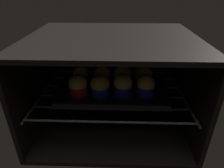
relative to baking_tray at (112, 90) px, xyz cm
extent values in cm
cube|color=black|center=(0.00, 1.06, -15.44)|extent=(59.00, 47.00, 1.50)
cube|color=black|center=(0.00, 1.06, 20.06)|extent=(59.00, 47.00, 1.50)
cube|color=black|center=(0.00, 23.81, 2.31)|extent=(59.00, 1.50, 34.00)
cube|color=black|center=(-28.75, 1.06, 2.31)|extent=(1.50, 47.00, 34.00)
cube|color=black|center=(28.75, 1.06, 2.31)|extent=(1.50, 47.00, 34.00)
cylinder|color=#4C494C|center=(0.00, -17.94, -1.09)|extent=(54.00, 0.80, 0.80)
cylinder|color=#4C494C|center=(0.00, -10.34, -1.09)|extent=(54.00, 0.80, 0.80)
cylinder|color=#4C494C|center=(0.00, -2.74, -1.09)|extent=(54.00, 0.80, 0.80)
cylinder|color=#4C494C|center=(0.00, 4.86, -1.09)|extent=(54.00, 0.80, 0.80)
cylinder|color=#4C494C|center=(0.00, 12.46, -1.09)|extent=(54.00, 0.80, 0.80)
cylinder|color=#4C494C|center=(0.00, 20.06, -1.09)|extent=(54.00, 0.80, 0.80)
cylinder|color=#4C494C|center=(-27.00, 1.06, -1.09)|extent=(0.80, 42.00, 0.80)
cylinder|color=#4C494C|center=(27.00, 1.06, -1.09)|extent=(0.80, 42.00, 0.80)
cube|color=black|center=(0.00, 0.00, -0.09)|extent=(41.34, 24.65, 1.20)
cube|color=black|center=(0.00, -11.92, 1.01)|extent=(41.34, 0.80, 1.00)
cube|color=black|center=(0.00, 11.92, 1.01)|extent=(41.34, 0.80, 1.00)
cube|color=black|center=(-20.27, 0.00, 1.01)|extent=(0.80, 24.65, 1.00)
cube|color=black|center=(20.27, 0.00, 1.01)|extent=(0.80, 24.65, 1.00)
cylinder|color=red|center=(-12.16, -4.22, 2.39)|extent=(6.63, 6.63, 3.75)
sphere|color=#DBBC60|center=(-12.16, -4.22, 4.86)|extent=(6.75, 6.75, 6.75)
sphere|color=#28702D|center=(-12.17, -3.52, 7.50)|extent=(1.75, 1.75, 1.75)
cylinder|color=#1928B7|center=(-4.19, -4.24, 2.39)|extent=(6.63, 6.63, 3.75)
sphere|color=gold|center=(-4.19, -4.24, 4.99)|extent=(6.95, 6.95, 6.95)
sphere|color=#19511E|center=(-4.83, -4.78, 7.54)|extent=(2.12, 2.12, 2.12)
cylinder|color=#1928B7|center=(4.04, -3.81, 2.39)|extent=(6.63, 6.63, 3.75)
sphere|color=gold|center=(4.04, -3.81, 5.32)|extent=(6.71, 6.71, 6.71)
cylinder|color=#1928B7|center=(12.28, -3.80, 2.39)|extent=(6.63, 6.63, 3.75)
sphere|color=#DBBC60|center=(12.28, -3.80, 5.19)|extent=(6.41, 6.41, 6.41)
sphere|color=#1E6023|center=(13.51, -3.26, 7.19)|extent=(1.82, 1.82, 1.82)
cylinder|color=#1928B7|center=(-12.56, 4.52, 2.39)|extent=(6.63, 6.63, 3.75)
sphere|color=#E0CC7A|center=(-12.56, 4.52, 5.00)|extent=(6.31, 6.31, 6.31)
sphere|color=#1E6023|center=(-11.87, 4.00, 6.81)|extent=(2.11, 2.11, 2.11)
cylinder|color=red|center=(-3.86, 4.18, 2.39)|extent=(6.63, 6.63, 3.75)
sphere|color=gold|center=(-3.86, 4.18, 5.46)|extent=(6.52, 6.52, 6.52)
sphere|color=#1E6023|center=(-4.21, 4.12, 8.10)|extent=(2.12, 2.12, 2.12)
cylinder|color=red|center=(3.99, 4.32, 2.39)|extent=(6.63, 6.63, 3.75)
sphere|color=#DBBC60|center=(3.99, 4.32, 5.40)|extent=(6.97, 6.97, 6.97)
cylinder|color=#1928B7|center=(12.35, 4.49, 2.39)|extent=(6.63, 6.63, 3.75)
sphere|color=gold|center=(12.35, 4.49, 4.94)|extent=(7.11, 7.11, 7.11)
sphere|color=#28702D|center=(12.08, 5.00, 7.79)|extent=(2.18, 2.18, 2.18)
camera|label=1|loc=(2.16, -65.57, 37.57)|focal=31.21mm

